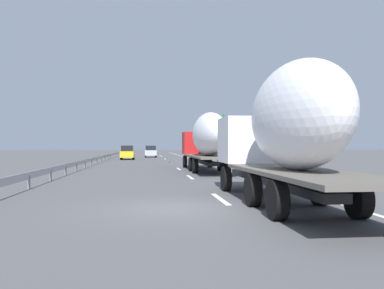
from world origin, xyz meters
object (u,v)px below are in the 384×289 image
car_silver_hatch (151,151)px  truck_trailing (284,128)px  road_sign (212,143)px  truck_lead (207,138)px  car_yellow_coupe (127,153)px

car_silver_hatch → truck_trailing: bearing=-176.0°
road_sign → truck_trailing: bearing=174.7°
car_silver_hatch → road_sign: bearing=-161.7°
truck_lead → car_silver_hatch: size_ratio=3.50×
truck_lead → truck_trailing: (-17.08, -0.00, 0.03)m
car_yellow_coupe → road_sign: road_sign is taller
truck_trailing → car_yellow_coupe: truck_trailing is taller
truck_trailing → car_silver_hatch: bearing=4.0°
truck_lead → car_yellow_coupe: size_ratio=3.12×
car_yellow_coupe → car_silver_hatch: bearing=-17.3°
car_yellow_coupe → road_sign: bearing=-135.0°
car_yellow_coupe → road_sign: (-10.16, -10.15, 1.23)m
truck_trailing → car_yellow_coupe: (43.52, 7.05, -1.52)m
car_silver_hatch → car_yellow_coupe: 11.06m
car_silver_hatch → road_sign: (-20.73, -6.86, 1.24)m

